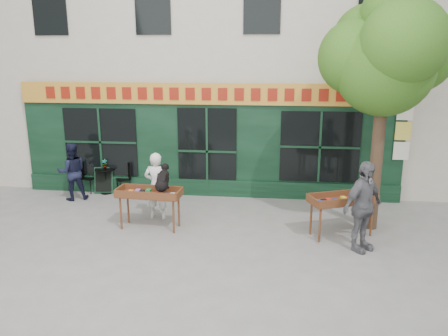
{
  "coord_description": "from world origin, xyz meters",
  "views": [
    {
      "loc": [
        1.94,
        -9.91,
        4.01
      ],
      "look_at": [
        0.71,
        0.5,
        1.33
      ],
      "focal_mm": 35.0,
      "sensor_mm": 36.0,
      "label": 1
    }
  ],
  "objects": [
    {
      "name": "bistro_chair_right",
      "position": [
        -2.46,
        2.26,
        0.56
      ],
      "size": [
        0.51,
        0.51,
        0.95
      ],
      "rotation": [
        0.0,
        0.0,
        -0.9
      ],
      "color": "black",
      "rests_on": "ground"
    },
    {
      "name": "book_cart_center",
      "position": [
        -0.98,
        -0.32,
        0.82
      ],
      "size": [
        1.54,
        0.72,
        0.99
      ],
      "rotation": [
        0.0,
        0.0,
        -0.07
      ],
      "color": "brown",
      "rests_on": "ground"
    },
    {
      "name": "bistro_chair_left",
      "position": [
        -3.72,
        2.21,
        0.56
      ],
      "size": [
        0.4,
        0.4,
        0.95
      ],
      "rotation": [
        0.0,
        0.0,
        1.46
      ],
      "color": "black",
      "rests_on": "ground"
    },
    {
      "name": "man_right",
      "position": [
        3.8,
        -1.01,
        0.97
      ],
      "size": [
        1.17,
        1.12,
        1.95
      ],
      "primitive_type": "imported",
      "rotation": [
        0.0,
        0.0,
        0.73
      ],
      "color": "#5A5B60",
      "rests_on": "ground"
    },
    {
      "name": "chalkboard",
      "position": [
        -3.15,
        2.19,
        0.4
      ],
      "size": [
        0.58,
        0.27,
        0.79
      ],
      "rotation": [
        0.0,
        0.0,
        0.14
      ],
      "color": "black",
      "rests_on": "ground"
    },
    {
      "name": "street_tree",
      "position": [
        4.34,
        0.36,
        4.11
      ],
      "size": [
        3.05,
        2.9,
        5.6
      ],
      "color": "#382619",
      "rests_on": "ground"
    },
    {
      "name": "woman",
      "position": [
        -0.98,
        0.33,
        0.86
      ],
      "size": [
        0.65,
        0.45,
        1.72
      ],
      "primitive_type": "imported",
      "rotation": [
        0.0,
        0.0,
        3.08
      ],
      "color": "silver",
      "rests_on": "ground"
    },
    {
      "name": "book_cart_right",
      "position": [
        3.5,
        -0.26,
        0.82
      ],
      "size": [
        1.62,
        1.14,
        0.99
      ],
      "rotation": [
        0.0,
        0.0,
        0.38
      ],
      "color": "brown",
      "rests_on": "ground"
    },
    {
      "name": "bistro_table",
      "position": [
        -3.08,
        2.2,
        0.54
      ],
      "size": [
        0.6,
        0.6,
        0.76
      ],
      "color": "black",
      "rests_on": "ground"
    },
    {
      "name": "potted_plant",
      "position": [
        -3.08,
        2.2,
        0.91
      ],
      "size": [
        0.17,
        0.12,
        0.29
      ],
      "primitive_type": "imported",
      "rotation": [
        0.0,
        0.0,
        0.15
      ],
      "color": "gray",
      "rests_on": "bistro_table"
    },
    {
      "name": "man_left",
      "position": [
        -3.78,
        1.52,
        0.83
      ],
      "size": [
        1.01,
        0.93,
        1.66
      ],
      "primitive_type": "imported",
      "rotation": [
        0.0,
        0.0,
        3.64
      ],
      "color": "black",
      "rests_on": "ground"
    },
    {
      "name": "ground",
      "position": [
        0.0,
        0.0,
        0.0
      ],
      "size": [
        80.0,
        80.0,
        0.0
      ],
      "primitive_type": "plane",
      "color": "slate",
      "rests_on": "ground"
    },
    {
      "name": "building",
      "position": [
        0.0,
        5.97,
        4.97
      ],
      "size": [
        14.0,
        7.26,
        10.0
      ],
      "color": "beige",
      "rests_on": "ground"
    },
    {
      "name": "dog",
      "position": [
        -0.63,
        -0.37,
        1.29
      ],
      "size": [
        0.38,
        0.62,
        0.6
      ],
      "primitive_type": null,
      "rotation": [
        0.0,
        0.0,
        -0.07
      ],
      "color": "black",
      "rests_on": "book_cart_center"
    }
  ]
}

